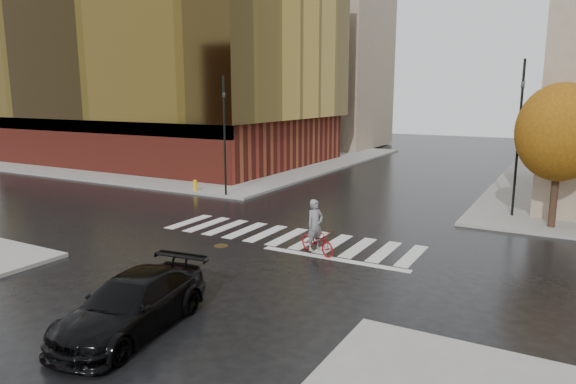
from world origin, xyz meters
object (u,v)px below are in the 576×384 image
cyclist (316,235)px  sedan (132,304)px  traffic_light_ne (519,127)px  fire_hydrant (195,185)px  traffic_light_nw (224,129)px

cyclist → sedan: bearing=-164.5°
sedan → traffic_light_ne: bearing=60.7°
traffic_light_ne → fire_hydrant: bearing=16.0°
traffic_light_ne → traffic_light_nw: bearing=17.9°
cyclist → traffic_light_nw: 12.54m
traffic_light_nw → traffic_light_ne: bearing=77.5°
cyclist → traffic_light_nw: bearing=77.3°
cyclist → traffic_light_ne: size_ratio=0.28×
sedan → traffic_light_nw: traffic_light_nw is taller
cyclist → traffic_light_nw: (-9.62, 7.29, 3.40)m
sedan → traffic_light_ne: (7.35, 18.32, 3.81)m
cyclist → traffic_light_nw: traffic_light_nw is taller
cyclist → traffic_light_ne: traffic_light_ne is taller
traffic_light_nw → fire_hydrant: (-2.51, 0.20, -3.60)m
fire_hydrant → traffic_light_ne: bearing=7.8°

